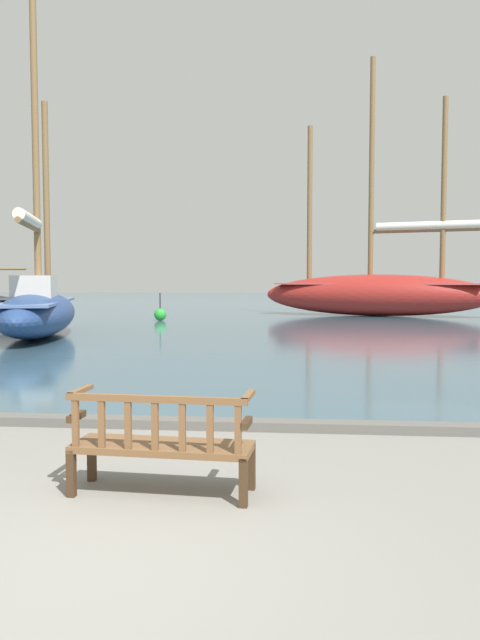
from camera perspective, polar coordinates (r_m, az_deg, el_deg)
ground_plane at (r=4.62m, az=-14.08°, el=-20.75°), size 160.00×160.00×0.00m
harbor_water at (r=48.02m, az=3.66°, el=1.45°), size 100.00×80.00×0.08m
quay_edge_kerb at (r=8.15m, az=-4.93°, el=-9.40°), size 40.00×0.30×0.12m
park_bench at (r=5.65m, az=-7.20°, el=-11.03°), size 1.63×0.63×0.92m
sailboat_mid_port at (r=32.32m, az=12.39°, el=2.63°), size 11.86×5.69×12.88m
sailboat_centre_channel at (r=21.08m, az=-18.01°, el=1.15°), size 4.31×8.76×11.65m
channel_buoy at (r=28.13m, az=-7.31°, el=0.52°), size 0.55×0.55×1.25m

